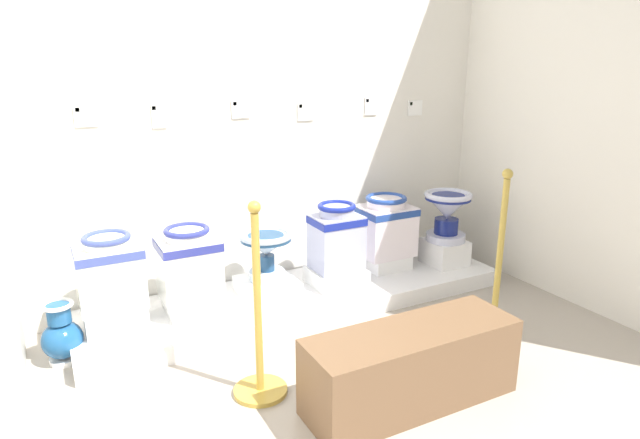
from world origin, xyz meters
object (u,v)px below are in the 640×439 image
at_px(info_placard_first, 85,116).
at_px(info_placard_second, 159,115).
at_px(plinth_block_broad_patterned, 336,276).
at_px(info_placard_third, 241,109).
at_px(decorative_vase_corner, 62,336).
at_px(stanchion_post_near_right, 497,279).
at_px(antique_toilet_broad_patterned, 336,236).
at_px(antique_toilet_squat_floral, 110,269).
at_px(antique_toilet_slender_white, 447,210).
at_px(plinth_block_squat_floral, 115,316).
at_px(plinth_block_slender_white, 444,252).
at_px(info_placard_fourth, 306,111).
at_px(stanchion_post_near_left, 259,343).
at_px(antique_toilet_pale_glazed, 189,262).
at_px(museum_bench, 411,366).
at_px(plinth_block_rightmost, 384,260).
at_px(info_placard_sixth, 415,108).
at_px(antique_toilet_rightmost, 385,224).
at_px(info_placard_fifth, 371,106).
at_px(plinth_block_pale_glazed, 192,304).
at_px(antique_toilet_leftmost, 266,247).
at_px(plinth_block_leftmost, 267,286).

distance_m(info_placard_first, info_placard_second, 0.43).
distance_m(plinth_block_broad_patterned, info_placard_third, 1.34).
height_order(decorative_vase_corner, stanchion_post_near_right, stanchion_post_near_right).
height_order(antique_toilet_broad_patterned, decorative_vase_corner, antique_toilet_broad_patterned).
bearing_deg(antique_toilet_squat_floral, antique_toilet_slender_white, -1.85).
relative_size(plinth_block_squat_floral, plinth_block_slender_white, 1.17).
bearing_deg(info_placard_fourth, antique_toilet_squat_floral, -165.72).
relative_size(antique_toilet_broad_patterned, stanchion_post_near_right, 0.46).
bearing_deg(antique_toilet_slender_white, antique_toilet_squat_floral, 178.15).
bearing_deg(info_placard_first, plinth_block_slender_white, -10.45).
bearing_deg(stanchion_post_near_left, antique_toilet_pale_glazed, 97.69).
distance_m(plinth_block_squat_floral, museum_bench, 1.78).
bearing_deg(plinth_block_rightmost, info_placard_sixth, 32.87).
bearing_deg(info_placard_second, info_placard_first, 180.00).
distance_m(antique_toilet_rightmost, info_placard_second, 1.80).
height_order(antique_toilet_pale_glazed, decorative_vase_corner, antique_toilet_pale_glazed).
relative_size(antique_toilet_pale_glazed, stanchion_post_near_right, 0.45).
xyz_separation_m(plinth_block_slender_white, info_placard_sixth, (-0.01, 0.45, 1.08)).
xyz_separation_m(info_placard_second, info_placard_fifth, (1.59, 0.00, 0.00)).
xyz_separation_m(antique_toilet_squat_floral, info_placard_sixth, (2.43, 0.37, 0.81)).
height_order(antique_toilet_squat_floral, info_placard_second, info_placard_second).
height_order(antique_toilet_slender_white, info_placard_first, info_placard_first).
height_order(plinth_block_slender_white, antique_toilet_slender_white, antique_toilet_slender_white).
bearing_deg(plinth_block_rightmost, stanchion_post_near_left, -145.81).
relative_size(antique_toilet_squat_floral, plinth_block_broad_patterned, 1.22).
bearing_deg(info_placard_first, antique_toilet_rightmost, -8.29).
xyz_separation_m(plinth_block_pale_glazed, antique_toilet_pale_glazed, (-0.00, 0.00, 0.29)).
distance_m(plinth_block_rightmost, decorative_vase_corner, 2.29).
relative_size(info_placard_third, info_placard_fifth, 0.97).
relative_size(plinth_block_squat_floral, info_placard_fifth, 2.55).
distance_m(antique_toilet_pale_glazed, stanchion_post_near_left, 0.89).
distance_m(plinth_block_rightmost, info_placard_second, 1.96).
relative_size(antique_toilet_leftmost, plinth_block_rightmost, 1.14).
distance_m(plinth_block_slender_white, info_placard_third, 1.90).
bearing_deg(plinth_block_rightmost, info_placard_fifth, 83.79).
bearing_deg(antique_toilet_slender_white, stanchion_post_near_right, -108.58).
xyz_separation_m(antique_toilet_leftmost, plinth_block_slender_white, (1.45, -0.11, -0.24)).
xyz_separation_m(antique_toilet_rightmost, plinth_block_slender_white, (0.46, -0.16, -0.24)).
bearing_deg(stanchion_post_near_right, antique_toilet_squat_floral, 157.40).
bearing_deg(antique_toilet_squat_floral, plinth_block_squat_floral, 180.00).
bearing_deg(antique_toilet_leftmost, antique_toilet_broad_patterned, -7.51).
height_order(info_placard_second, decorative_vase_corner, info_placard_second).
relative_size(antique_toilet_slender_white, info_placard_fourth, 2.95).
xyz_separation_m(plinth_block_leftmost, museum_bench, (0.23, -1.32, 0.03)).
distance_m(plinth_block_broad_patterned, antique_toilet_broad_patterned, 0.30).
bearing_deg(museum_bench, plinth_block_rightmost, 60.85).
height_order(antique_toilet_broad_patterned, info_placard_sixth, info_placard_sixth).
relative_size(antique_toilet_rightmost, plinth_block_slender_white, 1.54).
bearing_deg(antique_toilet_rightmost, info_placard_first, 171.71).
bearing_deg(plinth_block_rightmost, antique_toilet_pale_glazed, -176.83).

